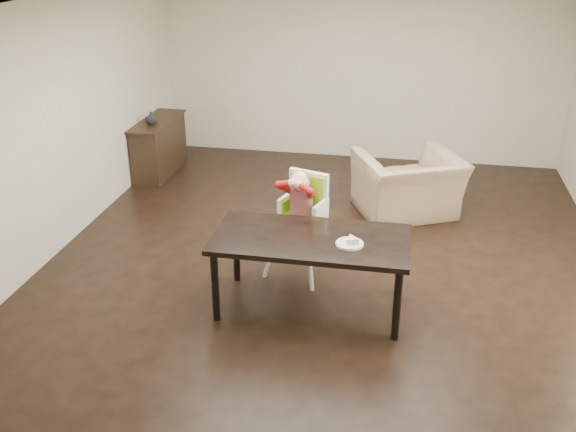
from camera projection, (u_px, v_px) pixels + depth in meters
The scene contains 8 objects.
ground at pixel (327, 261), 7.00m from camera, with size 7.00×7.00×0.00m, color black.
room_walls at pixel (332, 94), 6.22m from camera, with size 6.02×7.02×2.71m.
dining_table at pixel (311, 245), 5.89m from camera, with size 1.80×0.90×0.75m.
high_chair at pixel (302, 201), 6.48m from camera, with size 0.60×0.60×1.14m.
plate at pixel (350, 242), 5.71m from camera, with size 0.28×0.28×0.07m.
armchair at pixel (409, 175), 7.93m from camera, with size 1.19×0.77×1.04m, color #9F8465.
sideboard at pixel (159, 147), 9.32m from camera, with size 0.44×1.26×0.79m.
vase at pixel (151, 118), 8.95m from camera, with size 0.17×0.18×0.17m, color #99999E.
Camera 1 is at (0.72, -6.12, 3.38)m, focal length 40.00 mm.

